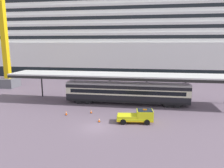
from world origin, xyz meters
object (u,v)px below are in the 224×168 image
(service_truck, at_px, (138,116))
(traffic_cone_mid, at_px, (99,120))
(train_carriage, at_px, (127,92))
(dockside_crane, at_px, (4,16))
(traffic_cone_near, at_px, (66,113))
(traffic_cone_far, at_px, (91,111))
(cruise_ship, at_px, (80,35))

(service_truck, xyz_separation_m, traffic_cone_mid, (-5.65, -0.70, -0.68))
(train_carriage, height_order, service_truck, train_carriage)
(traffic_cone_mid, height_order, dockside_crane, dockside_crane)
(traffic_cone_near, height_order, traffic_cone_far, traffic_cone_near)
(traffic_cone_mid, bearing_deg, dockside_crane, 143.37)
(train_carriage, bearing_deg, traffic_cone_near, -139.67)
(train_carriage, relative_size, traffic_cone_far, 36.70)
(train_carriage, distance_m, dockside_crane, 36.95)
(traffic_cone_near, bearing_deg, traffic_cone_far, 21.92)
(cruise_ship, bearing_deg, traffic_cone_near, -75.67)
(traffic_cone_far, bearing_deg, traffic_cone_near, -158.08)
(cruise_ship, bearing_deg, dockside_crane, -106.17)
(traffic_cone_mid, bearing_deg, traffic_cone_far, 120.22)
(cruise_ship, height_order, traffic_cone_far, cruise_ship)
(service_truck, height_order, traffic_cone_far, service_truck)
(service_truck, height_order, traffic_cone_mid, service_truck)
(traffic_cone_mid, height_order, traffic_cone_far, same)
(traffic_cone_near, bearing_deg, dockside_crane, 139.95)
(traffic_cone_near, bearing_deg, traffic_cone_mid, -20.38)
(dockside_crane, bearing_deg, train_carriage, -19.58)
(cruise_ship, height_order, traffic_cone_near, cruise_ship)
(traffic_cone_near, relative_size, traffic_cone_far, 1.14)
(traffic_cone_mid, xyz_separation_m, traffic_cone_far, (-2.14, 3.68, 0.00))
(cruise_ship, distance_m, traffic_cone_far, 54.47)
(service_truck, height_order, traffic_cone_near, service_truck)
(train_carriage, bearing_deg, traffic_cone_mid, -107.86)
(train_carriage, height_order, traffic_cone_far, train_carriage)
(train_carriage, bearing_deg, traffic_cone_far, -130.73)
(cruise_ship, xyz_separation_m, traffic_cone_mid, (18.97, -53.47, -14.31))
(traffic_cone_near, height_order, traffic_cone_mid, traffic_cone_near)
(cruise_ship, relative_size, dockside_crane, 2.34)
(service_truck, bearing_deg, cruise_ship, 115.02)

